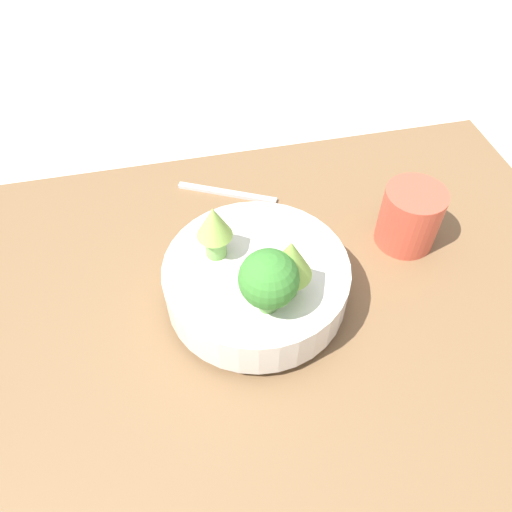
{
  "coord_description": "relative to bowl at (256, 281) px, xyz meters",
  "views": [
    {
      "loc": [
        0.09,
        0.37,
        0.59
      ],
      "look_at": [
        0.0,
        -0.01,
        0.13
      ],
      "focal_mm": 35.0,
      "sensor_mm": 36.0,
      "label": 1
    }
  ],
  "objects": [
    {
      "name": "table",
      "position": [
        -0.0,
        0.01,
        -0.06
      ],
      "size": [
        0.97,
        0.67,
        0.04
      ],
      "color": "brown",
      "rests_on": "ground_plane"
    },
    {
      "name": "romanesco_piece_far",
      "position": [
        -0.03,
        0.05,
        0.09
      ],
      "size": [
        0.05,
        0.05,
        0.09
      ],
      "color": "#7AB256",
      "rests_on": "bowl"
    },
    {
      "name": "ground_plane",
      "position": [
        -0.0,
        0.01,
        -0.08
      ],
      "size": [
        6.0,
        6.0,
        0.0
      ],
      "primitive_type": "plane",
      "color": "silver"
    },
    {
      "name": "fork",
      "position": [
        0.0,
        -0.22,
        -0.04
      ],
      "size": [
        0.15,
        0.08,
        0.01
      ],
      "color": "silver",
      "rests_on": "table"
    },
    {
      "name": "bowl",
      "position": [
        0.0,
        0.0,
        0.0
      ],
      "size": [
        0.23,
        0.23,
        0.07
      ],
      "color": "silver",
      "rests_on": "table"
    },
    {
      "name": "cup",
      "position": [
        -0.24,
        -0.06,
        0.01
      ],
      "size": [
        0.09,
        0.09,
        0.09
      ],
      "color": "#C64C38",
      "rests_on": "table"
    },
    {
      "name": "broccoli_floret_back",
      "position": [
        -0.0,
        0.06,
        0.08
      ],
      "size": [
        0.07,
        0.07,
        0.09
      ],
      "color": "#609347",
      "rests_on": "bowl"
    },
    {
      "name": "romanesco_piece_near",
      "position": [
        0.04,
        -0.03,
        0.08
      ],
      "size": [
        0.04,
        0.04,
        0.08
      ],
      "color": "#7AB256",
      "rests_on": "bowl"
    }
  ]
}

